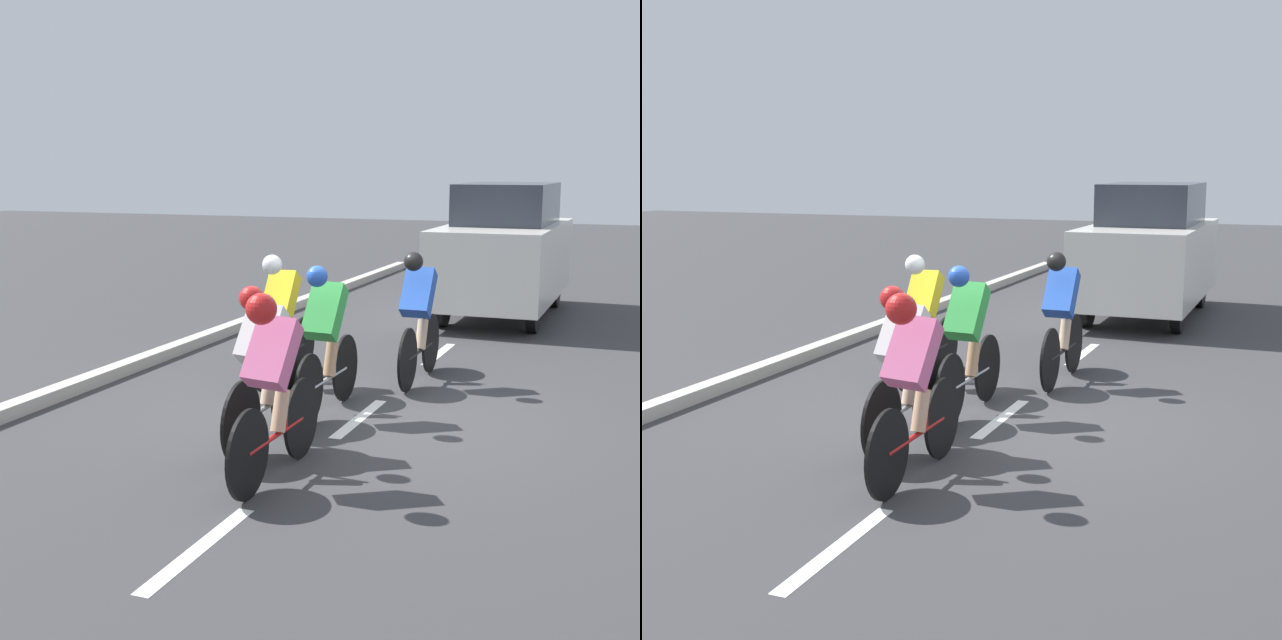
{
  "view_description": "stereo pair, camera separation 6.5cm",
  "coord_description": "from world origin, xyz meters",
  "views": [
    {
      "loc": [
        -2.7,
        8.08,
        2.45
      ],
      "look_at": [
        0.41,
        0.13,
        0.95
      ],
      "focal_mm": 50.0,
      "sensor_mm": 36.0,
      "label": 1
    },
    {
      "loc": [
        -2.76,
        8.06,
        2.45
      ],
      "look_at": [
        0.41,
        0.13,
        0.95
      ],
      "focal_mm": 50.0,
      "sensor_mm": 36.0,
      "label": 2
    }
  ],
  "objects": [
    {
      "name": "curb",
      "position": [
        3.2,
        0.13,
        0.07
      ],
      "size": [
        0.2,
        24.89,
        0.14
      ],
      "primitive_type": "cube",
      "color": "#B7B2A8",
      "rests_on": "ground"
    },
    {
      "name": "cyclist_white",
      "position": [
        0.48,
        1.31,
        0.75
      ],
      "size": [
        0.35,
        1.66,
        1.46
      ],
      "color": "black",
      "rests_on": "ground"
    },
    {
      "name": "cyclist_yellow",
      "position": [
        1.28,
        -0.92,
        0.77
      ],
      "size": [
        0.33,
        1.71,
        1.48
      ],
      "color": "black",
      "rests_on": "ground"
    },
    {
      "name": "lane_stripe_mid",
      "position": [
        0.0,
        0.13,
        0.0
      ],
      "size": [
        0.12,
        1.4,
        0.01
      ],
      "primitive_type": "cube",
      "color": "white",
      "rests_on": "ground"
    },
    {
      "name": "ground_plane",
      "position": [
        0.0,
        0.0,
        0.0
      ],
      "size": [
        60.0,
        60.0,
        0.0
      ],
      "primitive_type": "plane",
      "color": "#38383A"
    },
    {
      "name": "cyclist_blue",
      "position": [
        -0.14,
        -1.47,
        0.78
      ],
      "size": [
        0.32,
        1.7,
        1.51
      ],
      "color": "black",
      "rests_on": "ground"
    },
    {
      "name": "cyclist_green",
      "position": [
        0.36,
        0.13,
        0.78
      ],
      "size": [
        0.33,
        1.72,
        1.51
      ],
      "color": "black",
      "rests_on": "ground"
    },
    {
      "name": "lane_stripe_near",
      "position": [
        0.0,
        3.33,
        0.0
      ],
      "size": [
        0.12,
        1.4,
        0.01
      ],
      "primitive_type": "cube",
      "color": "white",
      "rests_on": "ground"
    },
    {
      "name": "lane_stripe_far",
      "position": [
        0.0,
        -3.07,
        0.0
      ],
      "size": [
        0.12,
        1.4,
        0.01
      ],
      "primitive_type": "cube",
      "color": "white",
      "rests_on": "ground"
    },
    {
      "name": "cyclist_pink",
      "position": [
        0.07,
        2.01,
        0.8
      ],
      "size": [
        0.35,
        1.71,
        1.52
      ],
      "color": "black",
      "rests_on": "ground"
    },
    {
      "name": "support_car",
      "position": [
        -0.24,
        -6.35,
        1.07
      ],
      "size": [
        1.7,
        4.12,
        2.14
      ],
      "color": "black",
      "rests_on": "ground"
    }
  ]
}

